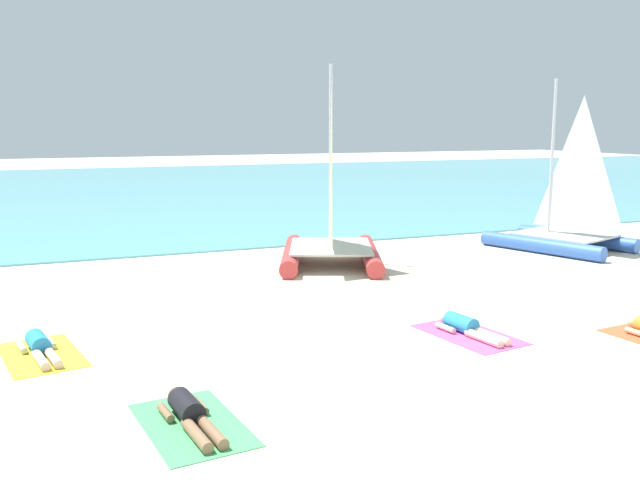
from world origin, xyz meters
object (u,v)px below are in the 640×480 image
sunbather_leftmost (40,346)px  sunbather_center_right (466,327)px  towel_center_left (192,425)px  towel_leftmost (41,355)px  sailboat_red (331,235)px  sunbather_center_left (190,413)px  sailboat_blue (563,225)px  towel_center_right (469,335)px

sunbather_leftmost → sunbather_center_right: size_ratio=1.00×
towel_center_left → sunbather_center_right: (5.16, 1.85, 0.13)m
towel_leftmost → towel_center_left: same height
sailboat_red → towel_leftmost: bearing=-123.4°
sailboat_red → sunbather_leftmost: size_ratio=3.26×
sunbather_leftmost → sunbather_center_right: bearing=-23.9°
towel_leftmost → towel_center_left: size_ratio=1.00×
sunbather_center_left → sailboat_blue: bearing=25.0°
towel_leftmost → towel_center_left: bearing=-63.9°
sailboat_red → towel_center_right: size_ratio=2.69×
sailboat_red → towel_center_left: (-5.34, -8.27, -0.75)m
sunbather_leftmost → towel_center_right: size_ratio=0.82×
towel_center_left → sailboat_blue: bearing=31.8°
towel_center_left → towel_center_right: size_ratio=1.00×
sailboat_blue → towel_center_right: size_ratio=2.56×
towel_leftmost → towel_center_right: bearing=-13.5°
sunbather_leftmost → towel_center_left: size_ratio=0.82×
sunbather_center_right → sunbather_leftmost: bearing=158.0°
sunbather_leftmost → towel_center_right: sunbather_leftmost is taller
sailboat_blue → sunbather_center_left: 14.54m
sailboat_red → sailboat_blue: size_ratio=1.05×
sailboat_red → towel_leftmost: 8.56m
towel_center_left → towel_center_right: same height
sunbather_leftmost → towel_center_left: bearing=-74.6°
sunbather_leftmost → sunbather_center_left: (1.68, -3.42, 0.00)m
sailboat_red → towel_center_right: (-0.17, -6.49, -0.75)m
towel_center_right → towel_center_left: bearing=-161.0°
sunbather_center_left → towel_center_right: sunbather_center_left is taller
towel_leftmost → sunbather_center_left: size_ratio=1.21×
sailboat_blue → sunbather_center_left: (-12.37, -7.61, -0.59)m
sailboat_red → sunbather_leftmost: 8.52m
towel_center_right → towel_leftmost: bearing=166.5°
sailboat_red → sunbather_center_right: sailboat_red is taller
sunbather_center_right → sailboat_blue: bearing=30.4°
sailboat_red → sunbather_center_right: size_ratio=3.26×
sunbather_leftmost → sailboat_red: bearing=23.8°
sunbather_center_left → towel_center_right: 5.46m
towel_leftmost → towel_center_right: same height
towel_leftmost → towel_center_left: 3.81m
sailboat_red → towel_center_left: bearing=-100.9°
sailboat_blue → sunbather_leftmost: sailboat_blue is taller
sailboat_blue → towel_center_left: bearing=-167.1°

